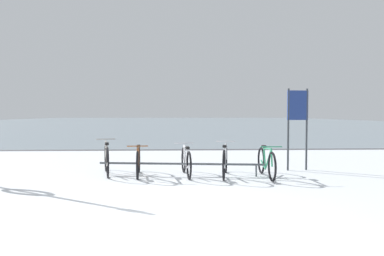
% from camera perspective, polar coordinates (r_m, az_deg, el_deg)
% --- Properties ---
extents(ground, '(80.00, 132.00, 0.08)m').
position_cam_1_polar(ground, '(58.46, -2.96, 0.81)').
color(ground, silver).
extents(bike_rack, '(3.84, 0.51, 0.31)m').
position_cam_1_polar(bike_rack, '(8.55, -1.73, -5.68)').
color(bike_rack, '#4C5156').
rests_on(bike_rack, ground).
extents(bicycle_0, '(0.54, 1.67, 0.83)m').
position_cam_1_polar(bicycle_0, '(8.96, -13.17, -4.69)').
color(bicycle_0, black).
rests_on(bicycle_0, ground).
extents(bicycle_1, '(0.46, 1.60, 0.74)m').
position_cam_1_polar(bicycle_1, '(8.61, -8.37, -5.18)').
color(bicycle_1, black).
rests_on(bicycle_1, ground).
extents(bicycle_2, '(0.46, 1.60, 0.74)m').
position_cam_1_polar(bicycle_2, '(8.51, -0.92, -5.24)').
color(bicycle_2, black).
rests_on(bicycle_2, ground).
extents(bicycle_3, '(0.48, 1.71, 0.79)m').
position_cam_1_polar(bicycle_3, '(8.48, 5.17, -5.13)').
color(bicycle_3, black).
rests_on(bicycle_3, ground).
extents(bicycle_4, '(0.46, 1.70, 0.75)m').
position_cam_1_polar(bicycle_4, '(8.51, 11.51, -5.28)').
color(bicycle_4, black).
rests_on(bicycle_4, ground).
extents(info_sign, '(0.55, 0.10, 2.09)m').
position_cam_1_polar(info_sign, '(9.69, 16.14, 2.01)').
color(info_sign, '#33383D').
rests_on(info_sign, ground).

